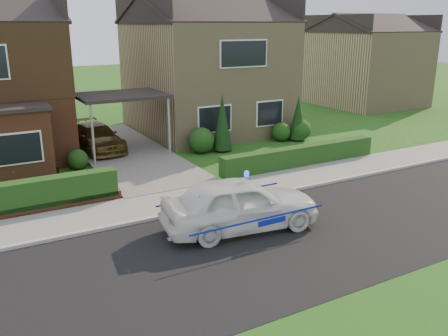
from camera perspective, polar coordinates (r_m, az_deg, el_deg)
ground at (r=12.93m, az=3.36°, el=-9.56°), size 120.00×120.00×0.00m
road at (r=12.93m, az=3.36°, el=-9.56°), size 60.00×6.00×0.02m
kerb at (r=15.33m, az=-2.78°, el=-4.91°), size 60.00×0.16×0.12m
sidewalk at (r=16.22m, az=-4.44°, el=-3.72°), size 60.00×2.00×0.10m
driveway at (r=22.39m, az=-11.93°, el=1.84°), size 3.80×12.00×0.12m
house_right at (r=26.69m, az=-2.25°, el=12.46°), size 7.50×8.06×7.25m
carport_link at (r=21.82m, az=-12.31°, el=8.40°), size 3.80×3.00×2.77m
hedge_right at (r=20.16m, az=9.13°, el=0.13°), size 7.50×0.55×0.80m
shrub_left_mid at (r=19.82m, az=-21.57°, el=0.83°), size 1.32×1.32×1.32m
shrub_left_near at (r=20.41m, az=-17.20°, el=1.02°), size 0.84×0.84×0.84m
shrub_right_near at (r=21.96m, az=-2.75°, el=3.35°), size 1.20×1.20×1.20m
shrub_right_mid at (r=24.40m, az=6.88°, el=4.35°), size 0.96×0.96×0.96m
shrub_right_far at (r=24.75m, az=9.18°, el=4.58°), size 1.08×1.08×1.08m
conifer_a at (r=22.08m, az=-0.21°, el=5.31°), size 0.90×0.90×2.60m
conifer_b at (r=24.52m, az=8.87°, el=5.81°), size 0.90×0.90×2.20m
neighbour_right at (r=36.91m, az=16.69°, el=11.38°), size 6.50×7.00×5.20m
police_car at (r=13.71m, az=1.94°, el=-4.38°), size 4.21×4.79×1.72m
driveway_car at (r=22.79m, az=-15.09°, el=3.59°), size 2.07×4.27×1.20m
potted_plant_a at (r=19.27m, az=-23.78°, el=-0.73°), size 0.46×0.37×0.77m
potted_plant_b at (r=19.59m, az=-21.38°, el=-0.06°), size 0.60×0.58×0.84m
potted_plant_c at (r=19.68m, az=-19.78°, el=0.07°), size 0.52×0.52×0.76m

